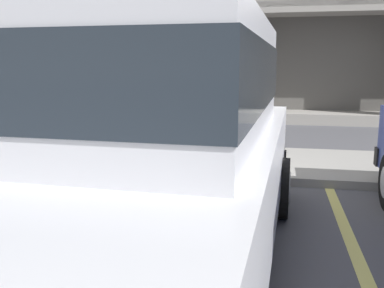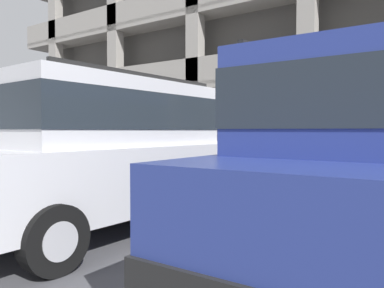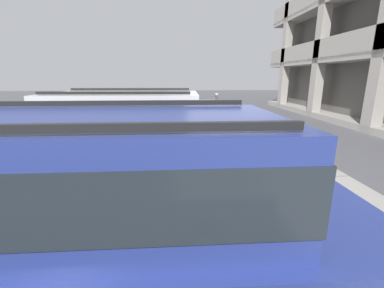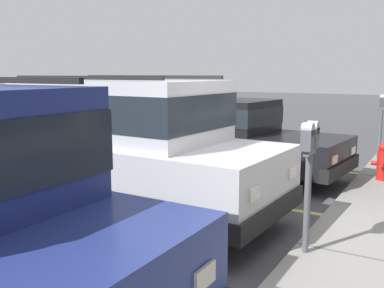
% 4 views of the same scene
% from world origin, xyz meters
% --- Properties ---
extents(ground_plane, '(80.00, 80.00, 0.10)m').
position_xyz_m(ground_plane, '(0.00, 0.00, -0.05)').
color(ground_plane, '#4C4C51').
extents(sidewalk, '(40.00, 2.20, 0.12)m').
position_xyz_m(sidewalk, '(0.00, 1.30, 0.06)').
color(sidewalk, gray).
rests_on(sidewalk, ground_plane).
extents(parking_stall_lines, '(12.38, 4.80, 0.01)m').
position_xyz_m(parking_stall_lines, '(1.53, -1.40, 0.00)').
color(parking_stall_lines, '#DBD16B').
rests_on(parking_stall_lines, ground_plane).
extents(silver_suv, '(2.15, 4.85, 2.03)m').
position_xyz_m(silver_suv, '(-0.10, -2.47, 1.09)').
color(silver_suv, silver).
rests_on(silver_suv, ground_plane).
extents(red_sedan, '(2.15, 4.62, 1.54)m').
position_xyz_m(red_sedan, '(-3.23, -2.21, 0.82)').
color(red_sedan, black).
rests_on(red_sedan, ground_plane).
extents(dark_hatchback, '(2.03, 4.78, 2.03)m').
position_xyz_m(dark_hatchback, '(3.04, -2.04, 1.09)').
color(dark_hatchback, navy).
rests_on(dark_hatchback, ground_plane).
extents(parking_meter_near, '(0.35, 0.12, 1.45)m').
position_xyz_m(parking_meter_near, '(0.19, 0.35, 1.20)').
color(parking_meter_near, '#595B60').
rests_on(parking_meter_near, sidewalk).
extents(parking_meter_far, '(0.15, 0.12, 1.48)m').
position_xyz_m(parking_meter_far, '(-5.94, 0.31, 1.09)').
color(parking_meter_far, '#595B60').
rests_on(parking_meter_far, sidewalk).
extents(fire_hydrant, '(0.30, 0.30, 0.70)m').
position_xyz_m(fire_hydrant, '(-3.73, 0.65, 0.46)').
color(fire_hydrant, red).
rests_on(fire_hydrant, sidewalk).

